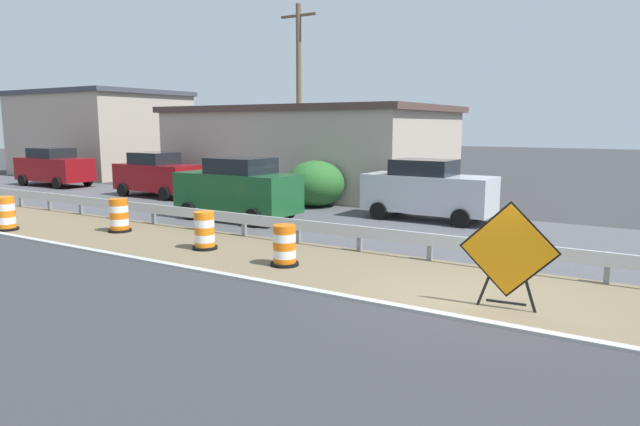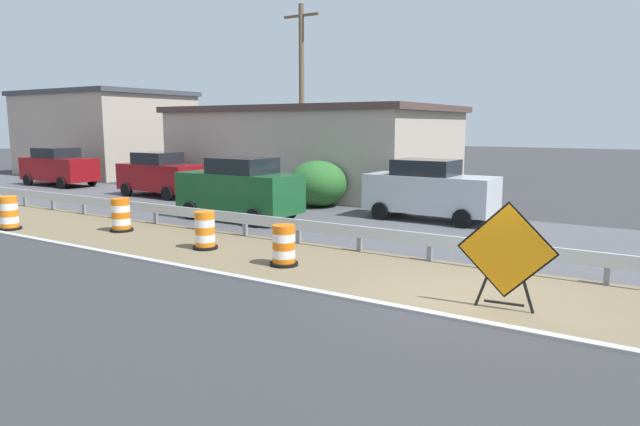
% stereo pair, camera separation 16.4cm
% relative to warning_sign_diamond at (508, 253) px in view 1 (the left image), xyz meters
% --- Properties ---
extents(ground_plane, '(160.00, 160.00, 0.00)m').
position_rel_warning_sign_diamond_xyz_m(ground_plane, '(0.29, 0.67, -1.07)').
color(ground_plane, '#333335').
extents(median_dirt_strip, '(3.99, 120.00, 0.01)m').
position_rel_warning_sign_diamond_xyz_m(median_dirt_strip, '(1.09, 0.67, -1.07)').
color(median_dirt_strip, '#706047').
rests_on(median_dirt_strip, ground).
extents(far_lane_asphalt, '(7.48, 120.00, 0.00)m').
position_rel_warning_sign_diamond_xyz_m(far_lane_asphalt, '(6.82, 0.67, -1.07)').
color(far_lane_asphalt, '#4C4C51').
rests_on(far_lane_asphalt, ground).
extents(curb_near_edge, '(0.20, 120.00, 0.11)m').
position_rel_warning_sign_diamond_xyz_m(curb_near_edge, '(-1.01, 0.67, -1.07)').
color(curb_near_edge, '#ADADA8').
rests_on(curb_near_edge, ground).
extents(guardrail_median, '(0.18, 44.59, 0.71)m').
position_rel_warning_sign_diamond_xyz_m(guardrail_median, '(2.84, 1.62, -0.55)').
color(guardrail_median, silver).
rests_on(guardrail_median, ground).
extents(warning_sign_diamond, '(0.24, 1.81, 2.05)m').
position_rel_warning_sign_diamond_xyz_m(warning_sign_diamond, '(0.00, 0.00, 0.00)').
color(warning_sign_diamond, black).
rests_on(warning_sign_diamond, ground).
extents(traffic_barrel_nearest, '(0.70, 0.70, 1.01)m').
position_rel_warning_sign_diamond_xyz_m(traffic_barrel_nearest, '(0.51, 5.46, -0.62)').
color(traffic_barrel_nearest, orange).
rests_on(traffic_barrel_nearest, ground).
extents(traffic_barrel_close, '(0.69, 0.69, 1.05)m').
position_rel_warning_sign_diamond_xyz_m(traffic_barrel_close, '(0.84, 8.42, -0.60)').
color(traffic_barrel_close, orange).
rests_on(traffic_barrel_close, ground).
extents(traffic_barrel_mid, '(0.73, 0.73, 1.07)m').
position_rel_warning_sign_diamond_xyz_m(traffic_barrel_mid, '(1.32, 12.58, -0.59)').
color(traffic_barrel_mid, orange).
rests_on(traffic_barrel_mid, ground).
extents(traffic_barrel_far, '(0.70, 0.70, 1.11)m').
position_rel_warning_sign_diamond_xyz_m(traffic_barrel_far, '(-0.48, 15.92, -0.57)').
color(traffic_barrel_far, orange).
rests_on(traffic_barrel_far, ground).
extents(car_lead_near_lane, '(2.16, 4.55, 2.26)m').
position_rel_warning_sign_diamond_xyz_m(car_lead_near_lane, '(5.16, 10.85, 0.05)').
color(car_lead_near_lane, '#195128').
rests_on(car_lead_near_lane, ground).
extents(car_trailing_near_lane, '(2.20, 4.72, 2.14)m').
position_rel_warning_sign_diamond_xyz_m(car_trailing_near_lane, '(8.54, 27.12, -0.00)').
color(car_trailing_near_lane, maroon).
rests_on(car_trailing_near_lane, ground).
extents(car_mid_far_lane, '(2.03, 4.40, 2.12)m').
position_rel_warning_sign_diamond_xyz_m(car_mid_far_lane, '(8.26, 18.50, -0.01)').
color(car_mid_far_lane, maroon).
rests_on(car_mid_far_lane, ground).
extents(car_distant_a, '(2.07, 4.66, 2.19)m').
position_rel_warning_sign_diamond_xyz_m(car_distant_a, '(8.76, 5.01, 0.02)').
color(car_distant_a, silver).
rests_on(car_distant_a, ground).
extents(roadside_shop_near, '(8.90, 13.72, 4.33)m').
position_rel_warning_sign_diamond_xyz_m(roadside_shop_near, '(14.46, 13.69, 1.10)').
color(roadside_shop_near, '#AD9E8E').
rests_on(roadside_shop_near, ground).
extents(roadside_shop_far, '(8.18, 10.58, 5.66)m').
position_rel_warning_sign_diamond_xyz_m(roadside_shop_far, '(14.97, 31.41, 1.77)').
color(roadside_shop_far, '#AD9E8E').
rests_on(roadside_shop_far, ground).
extents(utility_pole_near, '(0.24, 1.80, 8.65)m').
position_rel_warning_sign_diamond_xyz_m(utility_pole_near, '(10.89, 12.04, 3.41)').
color(utility_pole_near, brown).
rests_on(utility_pole_near, ground).
extents(bush_roadside, '(2.48, 2.48, 1.94)m').
position_rel_warning_sign_diamond_xyz_m(bush_roadside, '(9.50, 10.29, -0.10)').
color(bush_roadside, '#286028').
rests_on(bush_roadside, ground).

